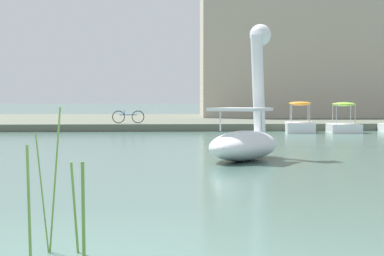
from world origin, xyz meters
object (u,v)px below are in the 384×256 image
Objects in this scene: pedal_boat_orange at (300,124)px; pedal_boat_lime at (344,124)px; swan_boat at (246,133)px; bicycle_parked at (128,117)px.

pedal_boat_orange reaches higher than pedal_boat_lime.
pedal_boat_lime is at bearing -8.23° from pedal_boat_orange.
pedal_boat_lime is at bearing 63.38° from swan_boat.
bicycle_parked is at bearing 162.08° from pedal_boat_orange.
bicycle_parked is at bearing 163.93° from pedal_boat_lime.
swan_boat is 14.89m from pedal_boat_orange.
swan_boat is 1.50× the size of pedal_boat_lime.
swan_boat is 2.20× the size of bicycle_parked.
pedal_boat_orange is 2.12m from pedal_boat_lime.
pedal_boat_orange is at bearing 71.15° from swan_boat.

